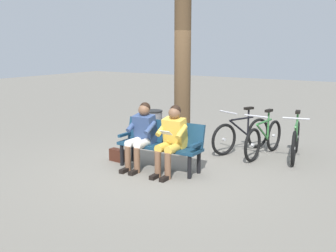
# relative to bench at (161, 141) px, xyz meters

# --- Properties ---
(ground_plane) EXTENTS (40.00, 40.00, 0.00)m
(ground_plane) POSITION_rel_bench_xyz_m (-0.03, -0.09, -0.51)
(ground_plane) COLOR slate
(bench) EXTENTS (1.61, 0.50, 0.87)m
(bench) POSITION_rel_bench_xyz_m (0.00, 0.00, 0.00)
(bench) COLOR navy
(bench) RESTS_ON ground
(person_reading) EXTENTS (0.49, 0.77, 1.20)m
(person_reading) POSITION_rel_bench_xyz_m (-0.32, 0.16, 0.16)
(person_reading) COLOR gold
(person_reading) RESTS_ON ground
(person_companion) EXTENTS (0.49, 0.77, 1.20)m
(person_companion) POSITION_rel_bench_xyz_m (0.32, 0.17, 0.16)
(person_companion) COLOR #334772
(person_companion) RESTS_ON ground
(handbag) EXTENTS (0.31, 0.16, 0.24)m
(handbag) POSITION_rel_bench_xyz_m (0.97, 0.09, -0.39)
(handbag) COLOR #3F1E14
(handbag) RESTS_ON ground
(tree_trunk) EXTENTS (0.33, 0.33, 3.08)m
(tree_trunk) POSITION_rel_bench_xyz_m (0.24, -1.15, 1.03)
(tree_trunk) COLOR #4C3823
(tree_trunk) RESTS_ON ground
(litter_bin) EXTENTS (0.40, 0.40, 0.79)m
(litter_bin) POSITION_rel_bench_xyz_m (1.09, -1.33, -0.11)
(litter_bin) COLOR slate
(litter_bin) RESTS_ON ground
(bicycle_blue) EXTENTS (0.52, 1.66, 0.94)m
(bicycle_blue) POSITION_rel_bench_xyz_m (-1.89, -1.95, -0.15)
(bicycle_blue) COLOR black
(bicycle_blue) RESTS_ON ground
(bicycle_red) EXTENTS (0.48, 1.68, 0.94)m
(bicycle_red) POSITION_rel_bench_xyz_m (-1.30, -1.79, -0.15)
(bicycle_red) COLOR black
(bicycle_red) RESTS_ON ground
(bicycle_silver) EXTENTS (0.72, 1.58, 0.94)m
(bicycle_silver) POSITION_rel_bench_xyz_m (-0.79, -1.88, -0.15)
(bicycle_silver) COLOR black
(bicycle_silver) RESTS_ON ground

